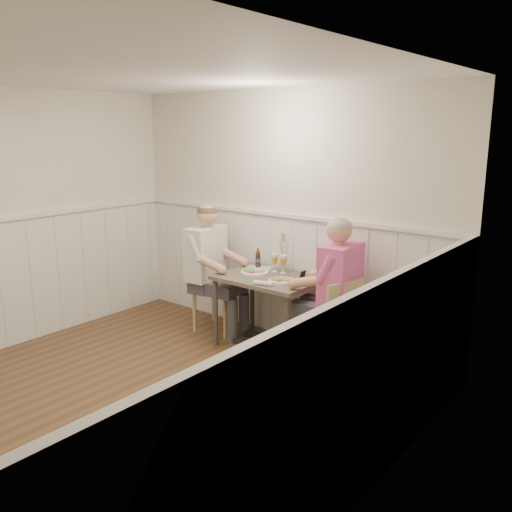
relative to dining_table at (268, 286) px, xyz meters
The scene contains 16 objects.
ground_plane 1.96m from the dining_table, 93.83° to the right, with size 4.50×4.50×0.00m, color #472F1C.
room_shell 2.04m from the dining_table, 93.83° to the right, with size 4.04×4.54×2.60m.
wainscot 1.16m from the dining_table, 96.10° to the right, with size 4.00×4.49×1.34m.
dining_table is the anchor object (origin of this frame).
chair_right 0.84m from the dining_table, ahead, with size 0.53×0.53×0.89m.
chair_left 0.81m from the dining_table, behind, with size 0.54×0.54×0.97m.
man_in_pink 0.77m from the dining_table, ahead, with size 0.69×0.48×1.46m.
diner_cream 0.77m from the dining_table, behind, with size 0.69×0.48×1.44m.
plate_man 0.24m from the dining_table, 18.65° to the right, with size 0.25×0.25×0.06m.
plate_diner 0.24m from the dining_table, behind, with size 0.28×0.28×0.07m.
beer_glass_a 0.30m from the dining_table, 78.99° to the left, with size 0.08×0.08×0.19m.
beer_glass_b 0.30m from the dining_table, 108.72° to the left, with size 0.08×0.08×0.19m.
beer_bottle 0.43m from the dining_table, 143.91° to the left, with size 0.06×0.06×0.20m.
rolled_napkin 0.33m from the dining_table, 61.81° to the right, with size 0.20×0.10×0.04m.
grass_vase 0.43m from the dining_table, 103.64° to the left, with size 0.05×0.05×0.41m.
gingham_mat 0.36m from the dining_table, 145.49° to the left, with size 0.35×0.31×0.01m.
Camera 1 is at (3.29, -2.33, 2.20)m, focal length 38.00 mm.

